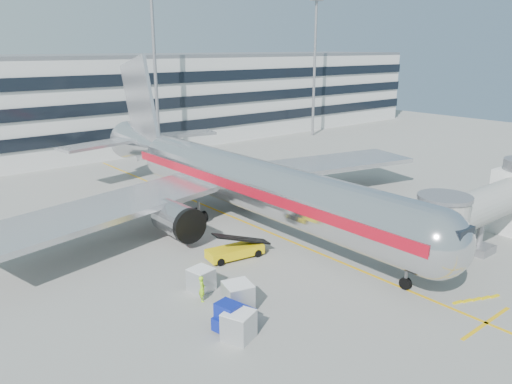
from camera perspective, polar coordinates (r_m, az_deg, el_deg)
ground at (r=42.59m, az=7.69°, el=-7.13°), size 180.00×180.00×0.00m
lead_in_line at (r=49.38m, az=-0.85°, el=-3.64°), size 0.25×70.00×0.01m
stop_bar at (r=35.72m, az=24.83°, el=-13.43°), size 6.00×0.25×0.01m
main_jet at (r=49.41m, az=-2.12°, el=1.51°), size 50.95×48.70×16.06m
jet_bridge at (r=46.91m, az=25.42°, el=-1.36°), size 17.80×4.50×7.00m
terminal at (r=89.49m, az=-20.80°, el=9.44°), size 150.00×24.25×15.60m
light_mast_centre at (r=77.65m, az=-11.51°, el=14.52°), size 2.40×1.20×25.45m
light_mast_east at (r=98.53m, az=6.74°, el=15.02°), size 2.40×1.20×25.45m
belt_loader at (r=41.40m, az=-2.43°, el=-6.68°), size 5.11×2.46×2.39m
baggage_tug at (r=31.57m, az=-2.72°, el=-14.10°), size 2.86×2.11×1.96m
cargo_container_left at (r=36.37m, az=-6.28°, el=-9.89°), size 1.79×1.79×1.65m
cargo_container_right at (r=33.69m, az=-2.08°, el=-11.84°), size 2.15×2.15×1.87m
cargo_container_front at (r=30.70m, az=-2.00°, el=-14.98°), size 2.13×2.13×1.75m
ramp_worker at (r=34.89m, az=-6.19°, el=-10.92°), size 0.70×0.80×1.84m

